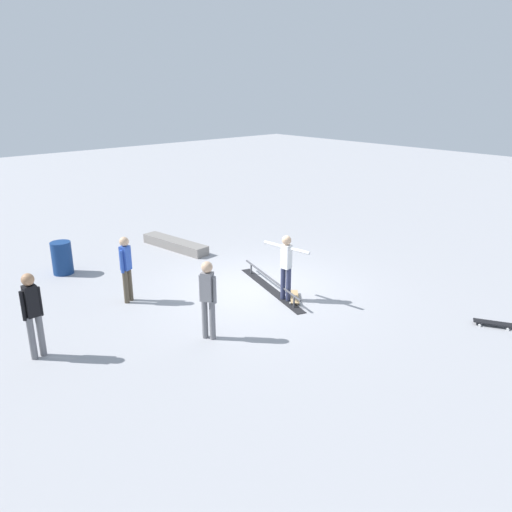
{
  "coord_description": "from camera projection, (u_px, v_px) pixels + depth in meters",
  "views": [
    {
      "loc": [
        -8.74,
        7.95,
        4.87
      ],
      "look_at": [
        -0.25,
        0.27,
        1.0
      ],
      "focal_mm": 35.67,
      "sensor_mm": 36.0,
      "label": 1
    }
  ],
  "objects": [
    {
      "name": "skate_ledge",
      "position": [
        175.0,
        244.0,
        15.85
      ],
      "size": [
        2.6,
        0.79,
        0.29
      ],
      "primitive_type": "cube",
      "rotation": [
        0.0,
        0.0,
        0.12
      ],
      "color": "gray",
      "rests_on": "ground_plane"
    },
    {
      "name": "loose_skateboard_black",
      "position": [
        494.0,
        323.0,
        10.77
      ],
      "size": [
        0.8,
        0.55,
        0.09
      ],
      "rotation": [
        0.0,
        0.0,
        0.48
      ],
      "color": "black",
      "rests_on": "ground_plane"
    },
    {
      "name": "ground_plane",
      "position": [
        257.0,
        289.0,
        12.75
      ],
      "size": [
        60.0,
        60.0,
        0.0
      ],
      "primitive_type": "plane",
      "color": "#9E9EA3"
    },
    {
      "name": "grind_rail",
      "position": [
        271.0,
        284.0,
        12.68
      ],
      "size": [
        3.09,
        1.18,
        0.31
      ],
      "rotation": [
        0.0,
        0.0,
        -0.31
      ],
      "color": "black",
      "rests_on": "ground_plane"
    },
    {
      "name": "skater_main",
      "position": [
        286.0,
        263.0,
        11.81
      ],
      "size": [
        1.29,
        0.23,
        1.6
      ],
      "rotation": [
        0.0,
        0.0,
        0.12
      ],
      "color": "#2D3351",
      "rests_on": "ground_plane"
    },
    {
      "name": "bystander_black_shirt",
      "position": [
        33.0,
        311.0,
        9.28
      ],
      "size": [
        0.23,
        0.38,
        1.68
      ],
      "rotation": [
        0.0,
        0.0,
        1.6
      ],
      "color": "slate",
      "rests_on": "ground_plane"
    },
    {
      "name": "skateboard_main",
      "position": [
        294.0,
        297.0,
        12.1
      ],
      "size": [
        0.72,
        0.69,
        0.09
      ],
      "rotation": [
        0.0,
        0.0,
        2.39
      ],
      "color": "tan",
      "rests_on": "ground_plane"
    },
    {
      "name": "bystander_blue_shirt",
      "position": [
        126.0,
        266.0,
        11.74
      ],
      "size": [
        0.26,
        0.35,
        1.59
      ],
      "rotation": [
        0.0,
        0.0,
        2.02
      ],
      "color": "brown",
      "rests_on": "ground_plane"
    },
    {
      "name": "trash_bin",
      "position": [
        62.0,
        258.0,
        13.67
      ],
      "size": [
        0.54,
        0.54,
        0.89
      ],
      "primitive_type": "cylinder",
      "color": "navy",
      "rests_on": "ground_plane"
    },
    {
      "name": "bystander_grey_shirt",
      "position": [
        208.0,
        296.0,
        9.99
      ],
      "size": [
        0.36,
        0.27,
        1.64
      ],
      "rotation": [
        0.0,
        0.0,
        0.5
      ],
      "color": "slate",
      "rests_on": "ground_plane"
    }
  ]
}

